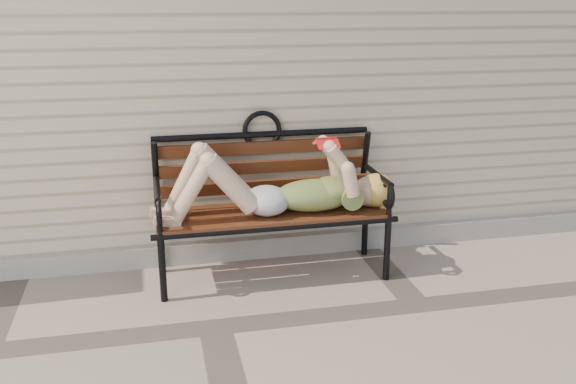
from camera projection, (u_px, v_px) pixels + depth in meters
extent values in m
plane|color=gray|center=(215.00, 327.00, 3.70)|extent=(80.00, 80.00, 0.00)
cube|color=beige|center=(175.00, 31.00, 6.05)|extent=(8.00, 4.00, 3.00)
cube|color=#ACA79B|center=(200.00, 252.00, 4.58)|extent=(8.00, 0.10, 0.15)
cylinder|color=black|center=(162.00, 268.00, 3.95)|extent=(0.04, 0.04, 0.45)
cylinder|color=black|center=(160.00, 242.00, 4.36)|extent=(0.04, 0.04, 0.45)
cylinder|color=black|center=(387.00, 248.00, 4.25)|extent=(0.04, 0.04, 0.45)
cylinder|color=black|center=(365.00, 226.00, 4.67)|extent=(0.04, 0.04, 0.45)
cube|color=#532815|center=(272.00, 214.00, 4.24)|extent=(1.51, 0.49, 0.03)
cylinder|color=black|center=(279.00, 228.00, 4.04)|extent=(1.59, 0.04, 0.04)
cylinder|color=black|center=(266.00, 206.00, 4.45)|extent=(1.59, 0.04, 0.04)
torus|color=black|center=(262.00, 130.00, 4.40)|extent=(0.27, 0.04, 0.27)
ellipsoid|color=#093340|center=(314.00, 195.00, 4.24)|extent=(0.54, 0.31, 0.21)
ellipsoid|color=#093340|center=(331.00, 189.00, 4.25)|extent=(0.26, 0.30, 0.16)
ellipsoid|color=#A3A3A8|center=(267.00, 201.00, 4.17)|extent=(0.30, 0.34, 0.19)
sphere|color=#D5AF8F|center=(369.00, 191.00, 4.32)|extent=(0.22, 0.22, 0.22)
ellipsoid|color=gold|center=(376.00, 190.00, 4.32)|extent=(0.25, 0.25, 0.23)
cube|color=red|center=(326.00, 139.00, 4.14)|extent=(0.14, 0.02, 0.02)
cube|color=beige|center=(328.00, 144.00, 4.11)|extent=(0.14, 0.09, 0.05)
cube|color=beige|center=(325.00, 141.00, 4.19)|extent=(0.14, 0.09, 0.05)
cube|color=red|center=(328.00, 144.00, 4.10)|extent=(0.15, 0.09, 0.05)
cube|color=red|center=(325.00, 141.00, 4.19)|extent=(0.15, 0.09, 0.05)
cylinder|color=tan|center=(59.00, 359.00, 3.37)|extent=(0.07, 0.13, 0.01)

